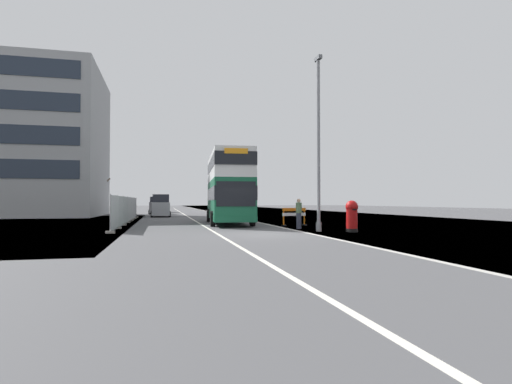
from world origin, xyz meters
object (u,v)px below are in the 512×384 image
(car_oncoming_near, at_px, (161,206))
(car_receding_mid, at_px, (157,206))
(car_receding_far, at_px, (162,206))
(lamppost_foreground, at_px, (318,148))
(roadworks_barrier, at_px, (294,214))
(red_pillar_postbox, at_px, (352,215))
(pedestrian_at_kerb, at_px, (299,214))
(double_decker_bus, at_px, (228,187))

(car_oncoming_near, relative_size, car_receding_mid, 1.01)
(car_receding_far, bearing_deg, lamppost_foreground, -78.64)
(roadworks_barrier, bearing_deg, car_receding_far, 103.43)
(red_pillar_postbox, xyz_separation_m, car_receding_far, (-9.63, 41.08, 0.06))
(roadworks_barrier, height_order, car_receding_mid, car_receding_mid)
(car_oncoming_near, bearing_deg, pedestrian_at_kerb, -69.33)
(car_receding_mid, bearing_deg, double_decker_bus, -77.41)
(lamppost_foreground, height_order, pedestrian_at_kerb, lamppost_foreground)
(lamppost_foreground, relative_size, pedestrian_at_kerb, 5.37)
(double_decker_bus, relative_size, car_oncoming_near, 2.44)
(red_pillar_postbox, relative_size, roadworks_barrier, 0.93)
(red_pillar_postbox, distance_m, pedestrian_at_kerb, 3.41)
(pedestrian_at_kerb, bearing_deg, car_oncoming_near, 110.67)
(lamppost_foreground, distance_m, red_pillar_postbox, 3.95)
(double_decker_bus, distance_m, lamppost_foreground, 9.36)
(red_pillar_postbox, bearing_deg, lamppost_foreground, 153.23)
(double_decker_bus, bearing_deg, pedestrian_at_kerb, -64.45)
(roadworks_barrier, relative_size, pedestrian_at_kerb, 1.01)
(red_pillar_postbox, distance_m, car_receding_far, 42.19)
(red_pillar_postbox, height_order, roadworks_barrier, red_pillar_postbox)
(lamppost_foreground, relative_size, car_receding_far, 2.09)
(car_oncoming_near, bearing_deg, roadworks_barrier, -64.20)
(double_decker_bus, height_order, pedestrian_at_kerb, double_decker_bus)
(red_pillar_postbox, xyz_separation_m, car_receding_mid, (-10.34, 32.98, 0.13))
(car_receding_mid, height_order, pedestrian_at_kerb, car_receding_mid)
(pedestrian_at_kerb, bearing_deg, roadworks_barrier, 76.59)
(lamppost_foreground, distance_m, car_oncoming_near, 24.51)
(red_pillar_postbox, bearing_deg, car_receding_mid, 107.40)
(roadworks_barrier, relative_size, car_oncoming_near, 0.41)
(double_decker_bus, relative_size, lamppost_foreground, 1.13)
(car_oncoming_near, height_order, car_receding_far, car_oncoming_near)
(car_oncoming_near, bearing_deg, red_pillar_postbox, -67.45)
(lamppost_foreground, bearing_deg, car_receding_far, 101.36)
(car_receding_far, bearing_deg, double_decker_bus, -81.79)
(car_receding_mid, height_order, car_receding_far, car_receding_mid)
(car_receding_mid, relative_size, car_receding_far, 0.96)
(double_decker_bus, bearing_deg, car_receding_mid, 102.59)
(car_oncoming_near, distance_m, car_receding_mid, 9.39)
(car_receding_mid, bearing_deg, car_oncoming_near, -86.71)
(double_decker_bus, relative_size, red_pillar_postbox, 6.44)
(car_oncoming_near, distance_m, car_receding_far, 17.48)
(car_receding_far, height_order, pedestrian_at_kerb, car_receding_far)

